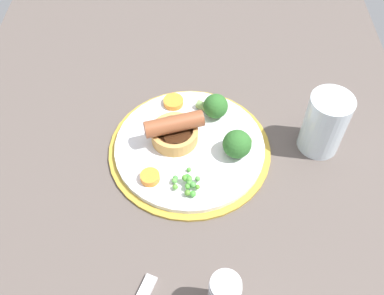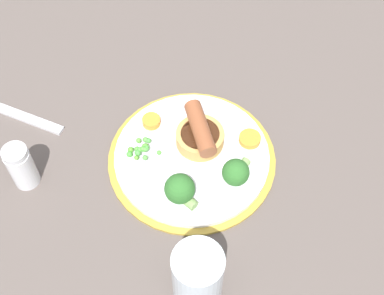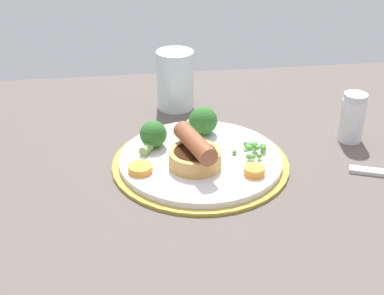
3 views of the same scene
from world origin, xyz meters
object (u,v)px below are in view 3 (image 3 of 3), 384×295
object	(u,v)px
carrot_slice_0	(254,171)
dinner_plate	(201,161)
drinking_glass	(175,80)
sausage_pudding	(195,153)
salt_shaker	(352,118)
broccoli_floret_near	(153,135)
broccoli_floret_far	(204,121)
carrot_slice_1	(140,168)
pea_pile	(253,148)

from	to	relation	value
carrot_slice_0	dinner_plate	bearing A→B (deg)	-41.02
carrot_slice_0	drinking_glass	bearing A→B (deg)	-73.04
drinking_glass	sausage_pudding	bearing A→B (deg)	90.68
dinner_plate	salt_shaker	xyz separation A→B (cm)	(-25.40, -4.65, 3.48)
broccoli_floret_near	broccoli_floret_far	world-z (taller)	broccoli_floret_far
carrot_slice_1	sausage_pudding	bearing A→B (deg)	-176.03
dinner_plate	broccoli_floret_far	bearing A→B (deg)	-102.03
sausage_pudding	salt_shaker	xyz separation A→B (cm)	(-26.61, -7.12, 0.58)
broccoli_floret_far	salt_shaker	size ratio (longest dim) A/B	0.65
broccoli_floret_near	carrot_slice_0	size ratio (longest dim) A/B	1.85
carrot_slice_1	drinking_glass	bearing A→B (deg)	-107.52
sausage_pudding	broccoli_floret_near	bearing A→B (deg)	-156.70
broccoli_floret_near	drinking_glass	size ratio (longest dim) A/B	0.52
dinner_plate	carrot_slice_0	xyz separation A→B (cm)	(-6.81, 5.93, 1.42)
carrot_slice_0	broccoli_floret_far	bearing A→B (deg)	-68.88
dinner_plate	carrot_slice_0	size ratio (longest dim) A/B	8.92
carrot_slice_1	broccoli_floret_near	bearing A→B (deg)	-108.18
dinner_plate	sausage_pudding	size ratio (longest dim) A/B	2.71
dinner_plate	drinking_glass	distance (cm)	21.89
sausage_pudding	drinking_glass	distance (cm)	23.85
pea_pile	broccoli_floret_near	xyz separation A→B (cm)	(14.71, -4.37, 1.01)
salt_shaker	pea_pile	bearing A→B (deg)	15.55
dinner_plate	carrot_slice_0	bearing A→B (deg)	138.98
dinner_plate	salt_shaker	distance (cm)	26.06
dinner_plate	drinking_glass	world-z (taller)	drinking_glass
carrot_slice_1	drinking_glass	size ratio (longest dim) A/B	0.33
broccoli_floret_near	salt_shaker	xyz separation A→B (cm)	(-32.21, -0.50, 0.63)
broccoli_floret_far	carrot_slice_1	distance (cm)	15.19
salt_shaker	dinner_plate	bearing A→B (deg)	10.38
broccoli_floret_far	drinking_glass	size ratio (longest dim) A/B	0.49
broccoli_floret_near	carrot_slice_1	xyz separation A→B (cm)	(2.36, 7.18, -1.53)
broccoli_floret_near	salt_shaker	bearing A→B (deg)	-58.24
sausage_pudding	broccoli_floret_near	world-z (taller)	sausage_pudding
broccoli_floret_far	drinking_glass	distance (cm)	14.21
pea_pile	drinking_glass	xyz separation A→B (cm)	(9.39, -21.52, 2.95)
pea_pile	drinking_glass	world-z (taller)	drinking_glass
broccoli_floret_far	drinking_glass	xyz separation A→B (cm)	(3.10, -13.76, 1.73)
pea_pile	carrot_slice_0	xyz separation A→B (cm)	(1.09, 5.71, -0.42)
carrot_slice_1	salt_shaker	size ratio (longest dim) A/B	0.43
sausage_pudding	drinking_glass	xyz separation A→B (cm)	(0.28, -23.77, 1.89)
broccoli_floret_far	salt_shaker	world-z (taller)	salt_shaker
pea_pile	salt_shaker	world-z (taller)	salt_shaker
broccoli_floret_far	carrot_slice_1	world-z (taller)	broccoli_floret_far
dinner_plate	pea_pile	world-z (taller)	pea_pile
dinner_plate	broccoli_floret_far	xyz separation A→B (cm)	(-1.61, -7.55, 3.06)
broccoli_floret_near	drinking_glass	distance (cm)	18.06
pea_pile	broccoli_floret_far	size ratio (longest dim) A/B	1.03
carrot_slice_0	carrot_slice_1	bearing A→B (deg)	-10.31
pea_pile	drinking_glass	bearing A→B (deg)	-66.42
drinking_glass	salt_shaker	world-z (taller)	drinking_glass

